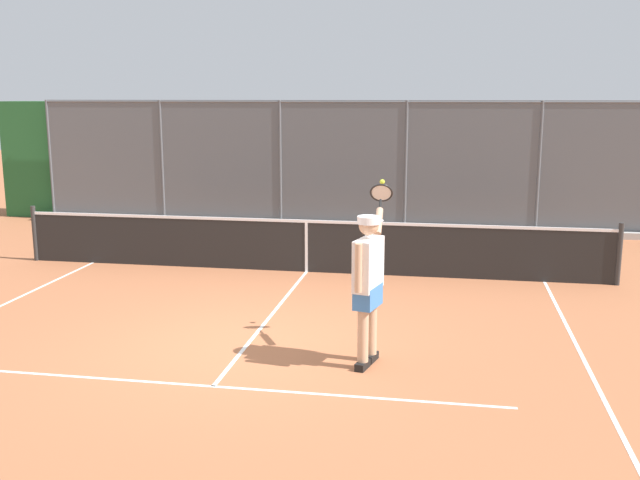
# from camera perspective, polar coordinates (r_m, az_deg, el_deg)

# --- Properties ---
(ground_plane) EXTENTS (60.00, 60.00, 0.00)m
(ground_plane) POSITION_cam_1_polar(r_m,az_deg,el_deg) (9.43, -5.81, -8.28)
(ground_plane) COLOR #A8603D
(court_line_markings) EXTENTS (8.42, 9.80, 0.01)m
(court_line_markings) POSITION_cam_1_polar(r_m,az_deg,el_deg) (7.95, -9.17, -12.21)
(court_line_markings) COLOR white
(court_line_markings) RESTS_ON ground
(fence_backdrop) EXTENTS (18.03, 1.37, 3.05)m
(fence_backdrop) POSITION_cam_1_polar(r_m,az_deg,el_deg) (17.86, 2.05, 5.99)
(fence_backdrop) COLOR #565B60
(fence_backdrop) RESTS_ON ground
(tennis_net) EXTENTS (10.82, 0.09, 1.07)m
(tennis_net) POSITION_cam_1_polar(r_m,az_deg,el_deg) (13.07, -1.08, -0.41)
(tennis_net) COLOR #2D2D2D
(tennis_net) RESTS_ON ground
(tennis_player) EXTENTS (0.37, 1.48, 2.10)m
(tennis_player) POSITION_cam_1_polar(r_m,az_deg,el_deg) (8.47, 3.83, -2.91)
(tennis_player) COLOR black
(tennis_player) RESTS_ON ground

